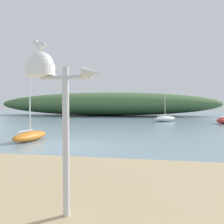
# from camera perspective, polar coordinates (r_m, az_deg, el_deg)

# --- Properties ---
(ground_plane) EXTENTS (120.00, 120.00, 0.00)m
(ground_plane) POSITION_cam_1_polar(r_m,az_deg,el_deg) (13.05, -9.09, -7.78)
(ground_plane) COLOR #7A99A8
(distant_hill) EXTENTS (42.42, 11.86, 4.34)m
(distant_hill) POSITION_cam_1_polar(r_m,az_deg,el_deg) (45.65, -1.73, 1.92)
(distant_hill) COLOR #476B3D
(distant_hill) RESTS_ON ground
(mast_structure) EXTENTS (1.35, 0.51, 2.94)m
(mast_structure) POSITION_cam_1_polar(r_m,az_deg,el_deg) (4.43, -14.65, 7.22)
(mast_structure) COLOR silver
(mast_structure) RESTS_ON beach_sand
(seagull_on_radar) EXTENTS (0.31, 0.14, 0.22)m
(seagull_on_radar) POSITION_cam_1_polar(r_m,az_deg,el_deg) (4.62, -16.88, 15.16)
(seagull_on_radar) COLOR orange
(seagull_on_radar) RESTS_ON mast_structure
(sailboat_mid_channel) EXTENTS (1.23, 3.07, 3.99)m
(sailboat_mid_channel) POSITION_cam_1_polar(r_m,az_deg,el_deg) (15.08, -18.94, -5.35)
(sailboat_mid_channel) COLOR orange
(sailboat_mid_channel) RESTS_ON ground
(sailboat_east_reach) EXTENTS (3.24, 3.34, 4.36)m
(sailboat_east_reach) POSITION_cam_1_polar(r_m,az_deg,el_deg) (30.37, 12.53, -1.55)
(sailboat_east_reach) COLOR white
(sailboat_east_reach) RESTS_ON ground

